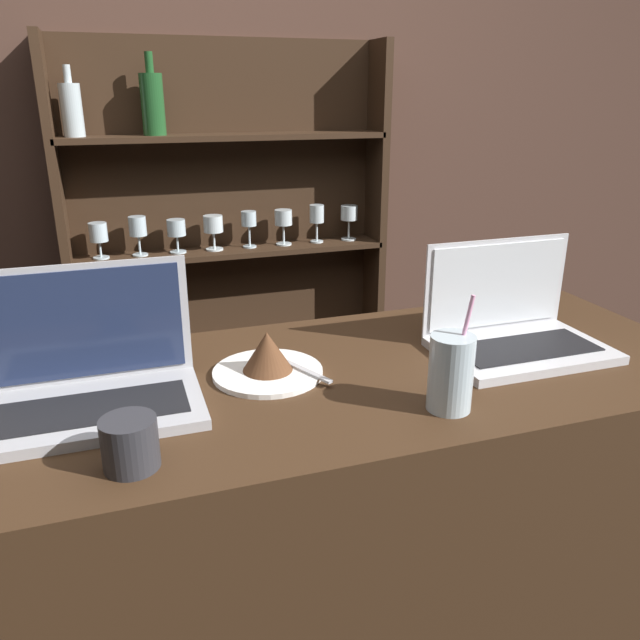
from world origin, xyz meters
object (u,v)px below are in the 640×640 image
water_glass (451,373)px  coffee_cup (130,443)px  laptop_far (513,327)px  laptop_near (91,377)px  cake_plate (268,360)px

water_glass → coffee_cup: bearing=-178.7°
laptop_far → water_glass: 0.32m
laptop_near → cake_plate: (0.31, 0.03, -0.02)m
laptop_far → water_glass: bearing=-143.0°
laptop_far → cake_plate: 0.51m
cake_plate → laptop_far: bearing=-3.6°
cake_plate → water_glass: 0.34m
laptop_near → water_glass: (0.56, -0.20, 0.01)m
laptop_near → coffee_cup: (0.05, -0.21, -0.01)m
water_glass → coffee_cup: (-0.51, -0.01, -0.03)m
cake_plate → coffee_cup: bearing=-137.4°
cake_plate → water_glass: (0.25, -0.22, 0.03)m
laptop_near → coffee_cup: bearing=-76.3°
coffee_cup → water_glass: bearing=1.3°
cake_plate → water_glass: bearing=-41.4°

